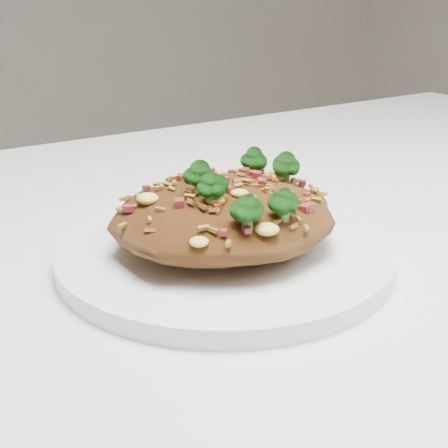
{
  "coord_description": "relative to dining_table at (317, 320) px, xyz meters",
  "views": [
    {
      "loc": [
        -0.33,
        -0.37,
        0.95
      ],
      "look_at": [
        -0.11,
        -0.01,
        0.78
      ],
      "focal_mm": 50.0,
      "sensor_mm": 36.0,
      "label": 1
    }
  ],
  "objects": [
    {
      "name": "dining_table",
      "position": [
        0.0,
        0.0,
        0.0
      ],
      "size": [
        1.2,
        0.8,
        0.75
      ],
      "color": "white",
      "rests_on": "ground"
    },
    {
      "name": "fork",
      "position": [
        -0.04,
        0.06,
        0.11
      ],
      "size": [
        0.13,
        0.12,
        0.0
      ],
      "rotation": [
        0.0,
        0.0,
        -0.71
      ],
      "color": "silver",
      "rests_on": "plate"
    },
    {
      "name": "fried_rice",
      "position": [
        -0.11,
        -0.01,
        0.13
      ],
      "size": [
        0.16,
        0.15,
        0.07
      ],
      "color": "brown",
      "rests_on": "plate"
    },
    {
      "name": "plate",
      "position": [
        -0.11,
        -0.01,
        0.1
      ],
      "size": [
        0.25,
        0.25,
        0.01
      ],
      "primitive_type": "cylinder",
      "color": "white",
      "rests_on": "dining_table"
    }
  ]
}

